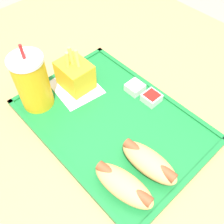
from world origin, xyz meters
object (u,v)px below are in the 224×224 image
hot_dog_far (124,185)px  hot_dog_near (149,162)px  soda_cup (32,82)px  sauce_cup_mayo (135,87)px  sauce_cup_ketchup (152,98)px  fries_carton (75,75)px

hot_dog_far → hot_dog_near: size_ratio=1.02×
hot_dog_far → soda_cup: bearing=-0.8°
soda_cup → sauce_cup_mayo: 0.26m
hot_dog_near → sauce_cup_ketchup: (0.12, -0.15, -0.01)m
sauce_cup_ketchup → fries_carton: bearing=31.6°
hot_dog_far → fries_carton: 0.31m
soda_cup → hot_dog_near: (-0.31, -0.07, -0.05)m
soda_cup → fries_carton: size_ratio=1.46×
soda_cup → fries_carton: bearing=-99.7°
hot_dog_far → sauce_cup_ketchup: (0.12, -0.22, -0.01)m
soda_cup → sauce_cup_mayo: size_ratio=4.32×
soda_cup → fries_carton: (-0.02, -0.11, -0.03)m
hot_dog_far → sauce_cup_mayo: size_ratio=3.42×
soda_cup → hot_dog_near: soda_cup is taller
sauce_cup_mayo → sauce_cup_ketchup: (-0.05, -0.01, 0.00)m
soda_cup → sauce_cup_mayo: (-0.14, -0.21, -0.06)m
hot_dog_near → sauce_cup_ketchup: size_ratio=3.36×
fries_carton → hot_dog_near: bearing=172.5°
hot_dog_near → sauce_cup_ketchup: bearing=-50.4°
hot_dog_near → fries_carton: (0.29, -0.04, 0.01)m
soda_cup → sauce_cup_ketchup: soda_cup is taller
fries_carton → sauce_cup_ketchup: bearing=-148.4°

